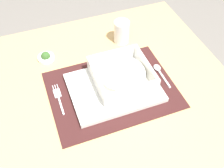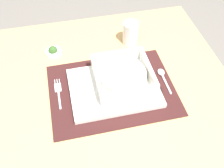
% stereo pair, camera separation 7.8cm
% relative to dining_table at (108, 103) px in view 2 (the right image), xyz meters
% --- Properties ---
extents(dining_table, '(0.86, 0.79, 0.71)m').
position_rel_dining_table_xyz_m(dining_table, '(0.00, 0.00, 0.00)').
color(dining_table, tan).
rests_on(dining_table, ground).
extents(placemat, '(0.42, 0.31, 0.00)m').
position_rel_dining_table_xyz_m(placemat, '(0.01, -0.02, 0.11)').
color(placemat, '#381919').
rests_on(placemat, dining_table).
extents(serving_plate, '(0.29, 0.22, 0.02)m').
position_rel_dining_table_xyz_m(serving_plate, '(0.02, -0.03, 0.11)').
color(serving_plate, white).
rests_on(serving_plate, placemat).
extents(porridge_bowl, '(0.18, 0.18, 0.06)m').
position_rel_dining_table_xyz_m(porridge_bowl, '(0.05, -0.01, 0.14)').
color(porridge_bowl, white).
rests_on(porridge_bowl, serving_plate).
extents(fork, '(0.02, 0.13, 0.00)m').
position_rel_dining_table_xyz_m(fork, '(-0.17, 0.01, 0.11)').
color(fork, silver).
rests_on(fork, placemat).
extents(spoon, '(0.02, 0.11, 0.01)m').
position_rel_dining_table_xyz_m(spoon, '(0.19, -0.00, 0.11)').
color(spoon, silver).
rests_on(spoon, placemat).
extents(butter_knife, '(0.01, 0.13, 0.01)m').
position_rel_dining_table_xyz_m(butter_knife, '(0.16, -0.02, 0.11)').
color(butter_knife, black).
rests_on(butter_knife, placemat).
extents(bread_knife, '(0.01, 0.13, 0.01)m').
position_rel_dining_table_xyz_m(bread_knife, '(0.14, -0.02, 0.11)').
color(bread_knife, '#59331E').
rests_on(bread_knife, placemat).
extents(drinking_glass, '(0.06, 0.06, 0.09)m').
position_rel_dining_table_xyz_m(drinking_glass, '(0.13, 0.20, 0.14)').
color(drinking_glass, white).
rests_on(drinking_glass, dining_table).
extents(condiment_saucer, '(0.06, 0.06, 0.03)m').
position_rel_dining_table_xyz_m(condiment_saucer, '(-0.17, 0.20, 0.11)').
color(condiment_saucer, white).
rests_on(condiment_saucer, dining_table).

